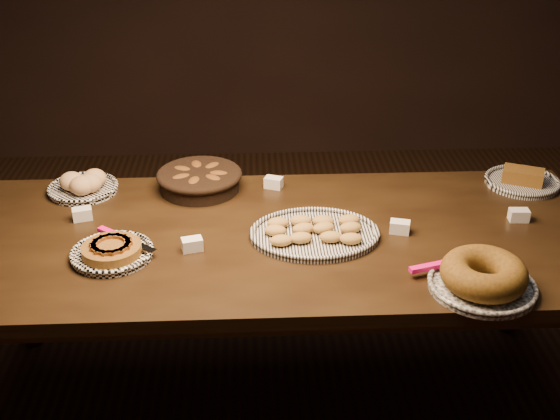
{
  "coord_description": "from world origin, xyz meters",
  "views": [
    {
      "loc": [
        -0.09,
        -2.18,
        2.0
      ],
      "look_at": [
        0.01,
        0.05,
        0.82
      ],
      "focal_mm": 45.0,
      "sensor_mm": 36.0,
      "label": 1
    }
  ],
  "objects_px": {
    "apple_tart_plate": "(112,251)",
    "madeleine_platter": "(314,232)",
    "buffet_table": "(277,251)",
    "bundt_cake_plate": "(483,277)"
  },
  "relations": [
    {
      "from": "buffet_table",
      "to": "bundt_cake_plate",
      "type": "bearing_deg",
      "value": -31.18
    },
    {
      "from": "apple_tart_plate",
      "to": "madeleine_platter",
      "type": "xyz_separation_m",
      "value": [
        0.7,
        0.1,
        -0.0
      ]
    },
    {
      "from": "apple_tart_plate",
      "to": "madeleine_platter",
      "type": "relative_size",
      "value": 0.64
    },
    {
      "from": "apple_tart_plate",
      "to": "bundt_cake_plate",
      "type": "distance_m",
      "value": 1.22
    },
    {
      "from": "apple_tart_plate",
      "to": "buffet_table",
      "type": "bearing_deg",
      "value": 11.22
    },
    {
      "from": "madeleine_platter",
      "to": "bundt_cake_plate",
      "type": "distance_m",
      "value": 0.61
    },
    {
      "from": "buffet_table",
      "to": "bundt_cake_plate",
      "type": "xyz_separation_m",
      "value": [
        0.63,
        -0.38,
        0.12
      ]
    },
    {
      "from": "apple_tart_plate",
      "to": "bundt_cake_plate",
      "type": "height_order",
      "value": "bundt_cake_plate"
    },
    {
      "from": "buffet_table",
      "to": "madeleine_platter",
      "type": "bearing_deg",
      "value": -12.34
    },
    {
      "from": "madeleine_platter",
      "to": "bundt_cake_plate",
      "type": "height_order",
      "value": "bundt_cake_plate"
    }
  ]
}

